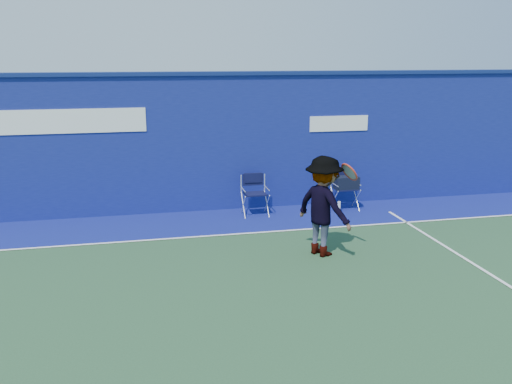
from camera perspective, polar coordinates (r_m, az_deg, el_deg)
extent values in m
plane|color=#27492B|center=(7.64, -4.28, -12.50)|extent=(80.00, 80.00, 0.00)
cube|color=navy|center=(12.15, -7.85, 4.96)|extent=(24.00, 0.40, 3.00)
cube|color=navy|center=(12.00, -8.11, 12.24)|extent=(24.00, 0.50, 0.08)
cube|color=white|center=(12.02, -22.38, 6.82)|extent=(4.50, 0.02, 0.50)
cube|color=white|center=(12.68, 8.73, 7.14)|extent=(1.40, 0.02, 0.35)
cube|color=navy|center=(11.43, -7.16, -3.33)|extent=(24.00, 1.80, 0.01)
cube|color=white|center=(10.57, -6.71, -4.73)|extent=(24.00, 0.06, 0.01)
cube|color=black|center=(11.83, -0.09, -0.19)|extent=(0.47, 0.39, 0.03)
cube|color=silver|center=(12.00, -0.33, 0.97)|extent=(0.53, 0.02, 0.39)
cube|color=black|center=(11.98, -0.33, 1.33)|extent=(0.47, 0.03, 0.27)
cube|color=black|center=(11.98, -0.33, 1.51)|extent=(0.39, 0.06, 0.21)
cube|color=black|center=(12.43, 9.40, 0.34)|extent=(0.47, 0.40, 0.03)
cube|color=silver|center=(12.60, 9.05, 1.45)|extent=(0.53, 0.02, 0.39)
cube|color=black|center=(12.58, 9.07, 1.79)|extent=(0.47, 0.03, 0.27)
cube|color=black|center=(12.37, 9.48, 0.96)|extent=(0.53, 0.31, 0.29)
cylinder|color=white|center=(12.31, 8.74, -1.53)|extent=(0.07, 0.07, 0.24)
imported|color=#EA4738|center=(9.47, 7.12, -1.49)|extent=(1.13, 1.31, 1.76)
torus|color=#AF2B17|center=(9.36, 9.79, 2.09)|extent=(0.32, 0.42, 0.33)
cylinder|color=gray|center=(9.36, 9.79, 2.09)|extent=(0.25, 0.35, 0.27)
cylinder|color=black|center=(9.37, 8.00, 1.04)|extent=(0.30, 0.12, 0.21)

